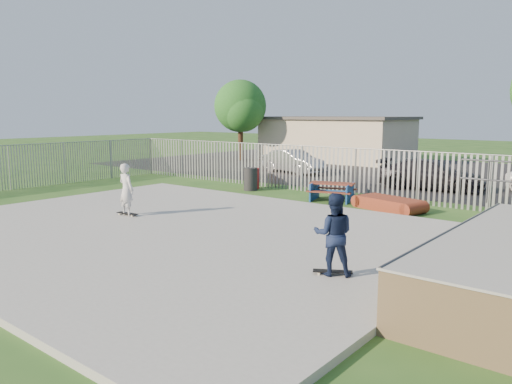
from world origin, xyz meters
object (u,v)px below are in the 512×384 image
Objects in this scene: trash_bin_grey at (251,179)px; trash_bin_red at (253,178)px; car_silver at (294,161)px; skater_white at (126,190)px; funbox at (389,204)px; picnic_table at (332,191)px; car_dark at (431,175)px; tree_left at (240,106)px; skater_navy at (334,234)px.

trash_bin_red is at bearing 117.60° from trash_bin_grey.
skater_white reaches higher than car_silver.
trash_bin_red reaches higher than funbox.
trash_bin_red is 7.95m from skater_white.
trash_bin_red is at bearing -78.97° from skater_white.
trash_bin_red is 0.56m from trash_bin_grey.
car_dark is at bearing 52.80° from picnic_table.
tree_left reaches higher than skater_white.
funbox is 8.34m from skater_navy.
picnic_table is at bearing -111.85° from skater_white.
trash_bin_grey is at bearing -72.52° from skater_navy.
tree_left is (-9.74, 10.37, 3.47)m from trash_bin_red.
car_silver is at bearing 117.50° from picnic_table.
skater_navy is (2.98, -13.63, 0.30)m from car_dark.
car_dark is 0.79× the size of tree_left.
tree_left is at bearing 62.13° from car_dark.
skater_white reaches higher than funbox.
car_silver is at bearing -82.68° from skater_navy.
car_dark is at bearing -107.66° from skater_navy.
funbox is 0.52× the size of car_dark.
trash_bin_grey is 0.22× the size of car_dark.
skater_navy is (9.16, -8.40, 0.48)m from trash_bin_grey.
funbox is 9.06m from skater_white.
skater_white is at bearing -154.24° from car_silver.
car_dark is at bearing -19.21° from tree_left.
car_silver reaches higher than picnic_table.
tree_left is at bearing -56.72° from skater_white.
trash_bin_grey reaches higher than picnic_table.
tree_left reaches higher than trash_bin_red.
tree_left is (-16.17, 5.64, 3.25)m from car_dark.
picnic_table is 5.65m from car_dark.
skater_navy is 8.28m from skater_white.
tree_left reaches higher than car_silver.
tree_left is 27.33m from skater_navy.
trash_bin_red is (-7.03, 0.95, 0.25)m from funbox.
trash_bin_grey is at bearing -148.34° from car_silver.
car_silver is 0.69× the size of tree_left.
trash_bin_grey reaches higher than trash_bin_red.
trash_bin_grey is (-4.22, 0.06, 0.14)m from picnic_table.
car_dark is (6.18, 5.23, 0.18)m from trash_bin_grey.
trash_bin_grey is (-6.77, 0.45, 0.29)m from funbox.
car_silver is at bearing 108.74° from trash_bin_grey.
picnic_table is at bearing -89.35° from skater_navy.
funbox is 6.79m from trash_bin_grey.
car_silver is at bearing -29.20° from tree_left.
tree_left is at bearing 133.18° from trash_bin_red.
trash_bin_red is 6.34m from car_silver.
trash_bin_grey is at bearing 162.39° from picnic_table.
skater_navy is at bearing -76.20° from picnic_table.
car_dark is at bearing 40.27° from trash_bin_grey.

